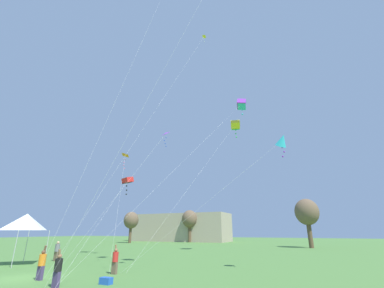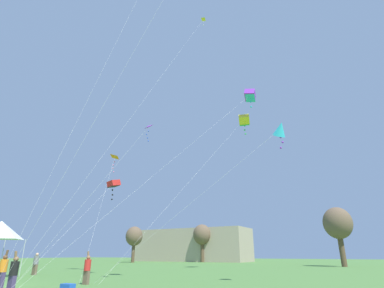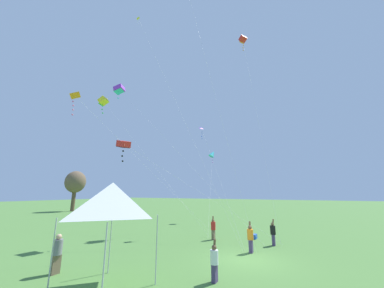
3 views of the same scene
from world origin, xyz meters
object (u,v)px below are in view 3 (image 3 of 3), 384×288
Objects in this scene: kite_yellow_delta_5 at (141,24)px; kite_cyan_diamond_8 at (213,154)px; person_red_shirt at (213,228)px; kite_yellow_box_1 at (103,101)px; person_orange_shirt at (250,237)px; kite_orange_delta_3 at (76,97)px; festival_tent at (112,199)px; person_grey_shirt at (57,252)px; kite_purple_box_4 at (119,89)px; person_white_shirt at (214,261)px; kite_red_box_7 at (243,39)px; person_black_shirt at (273,233)px; kite_red_box_2 at (124,145)px; cooler_box at (254,236)px; kite_purple_delta_6 at (202,130)px.

kite_yellow_delta_5 reaches higher than kite_cyan_diamond_8.
kite_yellow_box_1 is at bearing -106.74° from person_red_shirt.
kite_orange_delta_3 is (-4.93, 12.71, 10.64)m from person_orange_shirt.
kite_yellow_delta_5 is 21.17m from kite_cyan_diamond_8.
festival_tent is 2.35× the size of person_grey_shirt.
person_orange_shirt is at bearing -68.79° from kite_orange_delta_3.
kite_purple_box_4 is (16.18, 17.88, 16.75)m from festival_tent.
kite_yellow_delta_5 is (-3.53, -7.04, 6.76)m from kite_purple_box_4.
kite_red_box_7 is at bearing 39.01° from person_white_shirt.
kite_orange_delta_3 is 0.44× the size of kite_red_box_7.
person_white_shirt is at bearing -173.38° from kite_red_box_7.
person_grey_shirt is 27.44m from kite_yellow_box_1.
kite_orange_delta_3 reaches higher than person_white_shirt.
person_grey_shirt is at bearing -101.56° from person_black_shirt.
kite_orange_delta_3 is (-2.94, 2.83, 3.77)m from kite_red_box_2.
person_red_shirt reaches higher than person_black_shirt.
kite_yellow_box_1 reaches higher than person_black_shirt.
person_black_shirt is 0.16× the size of kite_cyan_diamond_8.
kite_red_box_2 is at bearing -142.36° from kite_yellow_delta_5.
cooler_box is 11.30m from kite_purple_delta_6.
kite_purple_box_4 reaches higher than festival_tent.
person_red_shirt is 26.46m from kite_yellow_box_1.
kite_orange_delta_3 is 0.51× the size of kite_purple_box_4.
kite_red_box_2 is 19.96m from kite_purple_box_4.
kite_purple_delta_6 is (6.88, -4.25, 2.53)m from kite_red_box_2.
kite_cyan_diamond_8 reaches higher than person_grey_shirt.
festival_tent is at bearing 165.55° from cooler_box.
kite_yellow_delta_5 is at bearing 90.24° from cooler_box.
festival_tent is at bearing -172.86° from kite_purple_delta_6.
kite_yellow_delta_5 reaches higher than festival_tent.
kite_purple_delta_6 is at bearing 161.20° from kite_red_box_7.
person_grey_shirt is 28.90m from kite_purple_box_4.
cooler_box is at bearing -51.90° from kite_orange_delta_3.
kite_cyan_diamond_8 is (9.44, 7.40, 9.19)m from cooler_box.
person_grey_shirt is at bearing 142.75° from person_white_shirt.
person_white_shirt is 0.16× the size of kite_purple_delta_6.
cooler_box is 13.58m from kite_red_box_2.
person_black_shirt is 0.06× the size of kite_yellow_delta_5.
person_black_shirt is at bearing 22.20° from person_white_shirt.
kite_red_box_7 is (13.73, 2.62, 25.81)m from person_orange_shirt.
person_red_shirt is 0.17× the size of kite_purple_delta_6.
person_red_shirt is 0.09× the size of kite_yellow_box_1.
kite_purple_box_4 is 0.81× the size of kite_yellow_delta_5.
kite_red_box_7 is 18.23m from kite_cyan_diamond_8.
kite_purple_box_4 is (5.42, 18.24, 19.38)m from person_red_shirt.
person_orange_shirt is 0.10× the size of kite_yellow_box_1.
kite_orange_delta_3 is 12.17m from kite_purple_delta_6.
festival_tent reaches higher than cooler_box.
cooler_box is 19.05m from kite_orange_delta_3.
person_white_shirt is at bearing 16.50° from person_red_shirt.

